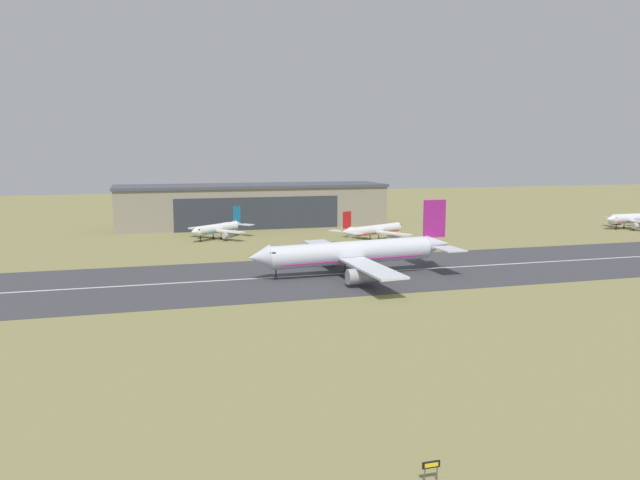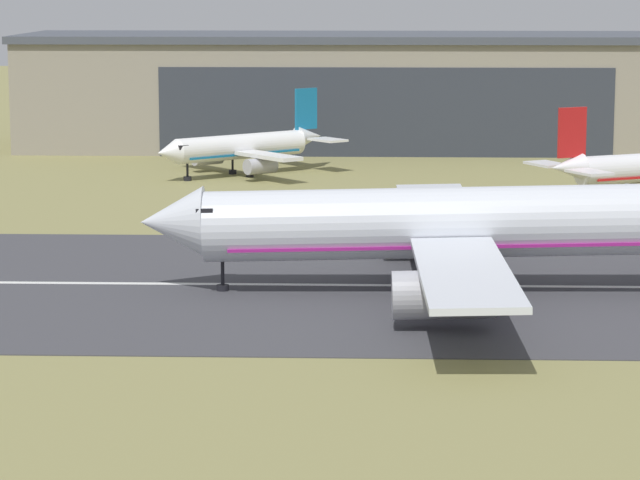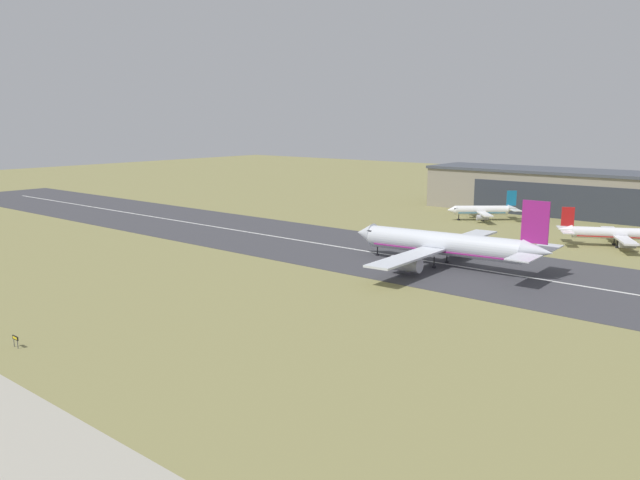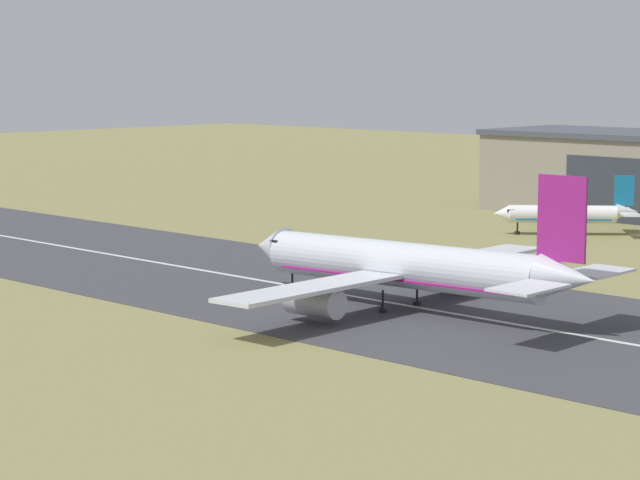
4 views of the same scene
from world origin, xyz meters
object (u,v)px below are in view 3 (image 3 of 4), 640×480
airplane_landing (444,244)px  airplane_parked_centre (482,210)px  airplane_parked_east (616,234)px  runway_sign (15,339)px

airplane_landing → airplane_parked_centre: size_ratio=2.36×
airplane_landing → airplane_parked_centre: (-20.04, 60.67, -1.52)m
airplane_parked_east → runway_sign: airplane_parked_east is taller
airplane_parked_centre → airplane_landing: bearing=-71.7°
airplane_parked_centre → airplane_parked_east: 44.93m
airplane_landing → runway_sign: size_ratio=29.04×
airplane_landing → runway_sign: (-20.55, -77.77, -3.30)m
airplane_parked_east → runway_sign: size_ratio=15.69×
airplane_parked_centre → runway_sign: size_ratio=12.29×
airplane_parked_centre → airplane_parked_east: airplane_parked_east is taller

